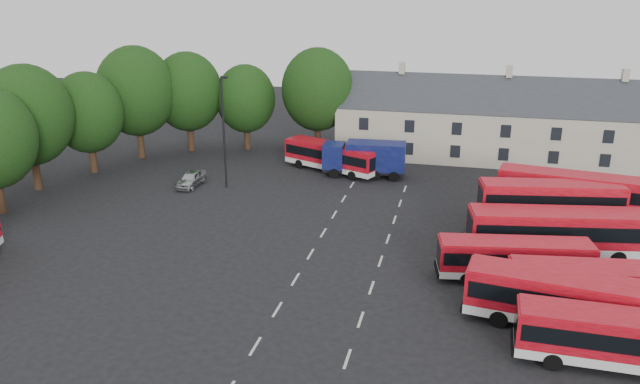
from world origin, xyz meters
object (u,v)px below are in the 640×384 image
at_px(bus_dd_south, 550,206).
at_px(lamppost, 224,129).
at_px(silver_car, 191,179).
at_px(bus_row_a, 625,337).
at_px(box_truck, 365,157).

relative_size(bus_dd_south, lamppost, 1.03).
bearing_deg(silver_car, bus_row_a, -31.63).
bearing_deg(bus_dd_south, lamppost, 160.02).
relative_size(bus_row_a, silver_car, 2.52).
bearing_deg(bus_row_a, silver_car, 148.18).
relative_size(bus_row_a, bus_dd_south, 0.98).
xyz_separation_m(bus_row_a, silver_car, (-33.15, 21.77, -1.06)).
bearing_deg(bus_dd_south, bus_row_a, -92.82).
relative_size(box_truck, lamppost, 0.78).
distance_m(silver_car, lamppost, 5.90).
height_order(bus_row_a, box_truck, box_truck).
height_order(bus_row_a, lamppost, lamppost).
xyz_separation_m(bus_row_a, lamppost, (-29.78, 22.21, 3.76)).
relative_size(bus_dd_south, silver_car, 2.57).
bearing_deg(bus_row_a, lamppost, 144.77).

